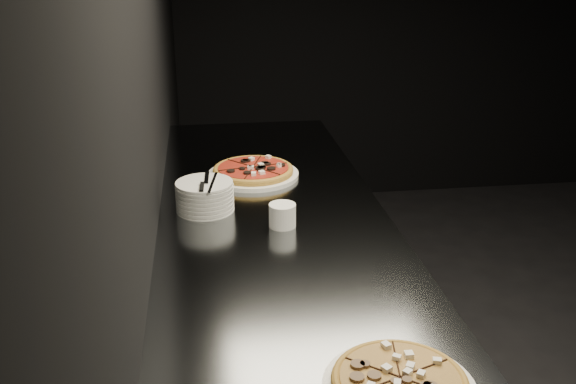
{
  "coord_description": "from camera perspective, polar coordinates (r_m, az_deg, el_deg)",
  "views": [
    {
      "loc": [
        -2.35,
        -1.83,
        1.75
      ],
      "look_at": [
        -2.08,
        0.09,
        0.99
      ],
      "focal_mm": 40.0,
      "sensor_mm": 36.0,
      "label": 1
    }
  ],
  "objects": [
    {
      "name": "plate_stack",
      "position": [
        2.13,
        -7.41,
        -0.37
      ],
      "size": [
        0.19,
        0.19,
        0.1
      ],
      "color": "white",
      "rests_on": "counter"
    },
    {
      "name": "pizza_tomato",
      "position": [
        2.42,
        -3.11,
        1.84
      ],
      "size": [
        0.36,
        0.36,
        0.04
      ],
      "rotation": [
        0.0,
        0.0,
        0.21
      ],
      "color": "white",
      "rests_on": "counter"
    },
    {
      "name": "cutlery",
      "position": [
        2.09,
        -7.26,
        0.82
      ],
      "size": [
        0.08,
        0.2,
        0.01
      ],
      "rotation": [
        0.0,
        0.0,
        -0.05
      ],
      "color": "#AEB0B5",
      "rests_on": "plate_stack"
    },
    {
      "name": "ramekin",
      "position": [
        1.99,
        -0.5,
        -2.02
      ],
      "size": [
        0.08,
        0.08,
        0.07
      ],
      "color": "white",
      "rests_on": "counter"
    },
    {
      "name": "wall_left",
      "position": [
        1.87,
        -12.65,
        10.08
      ],
      "size": [
        0.02,
        5.0,
        2.8
      ],
      "primitive_type": "cube",
      "color": "black",
      "rests_on": "floor"
    },
    {
      "name": "counter",
      "position": [
        2.25,
        -0.98,
        -13.56
      ],
      "size": [
        0.74,
        2.44,
        0.92
      ],
      "color": "slate",
      "rests_on": "floor"
    },
    {
      "name": "pizza_mushroom",
      "position": [
        1.33,
        9.89,
        -16.47
      ],
      "size": [
        0.35,
        0.35,
        0.04
      ],
      "rotation": [
        0.0,
        0.0,
        0.36
      ],
      "color": "white",
      "rests_on": "counter"
    }
  ]
}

